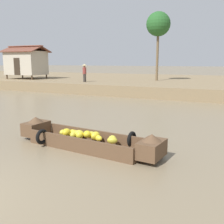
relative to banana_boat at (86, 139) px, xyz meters
The scene contains 6 objects.
ground_plane 5.33m from the banana_boat, 100.71° to the left, with size 300.00×300.00×0.00m, color #7A6B51.
riverbank_strip 22.01m from the banana_boat, 92.57° to the left, with size 160.00×20.00×0.91m, color #7F6B4C.
banana_boat is the anchor object (origin of this frame).
stilt_house_left 23.28m from the banana_boat, 137.31° to the left, with size 4.64×3.27×3.59m.
palm_tree_near 20.22m from the banana_boat, 99.29° to the left, with size 2.34×2.34×6.63m.
vendor_person 16.78m from the banana_boat, 121.24° to the left, with size 0.44×0.44×1.66m.
Camera 1 is at (5.41, -2.51, 2.80)m, focal length 42.83 mm.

